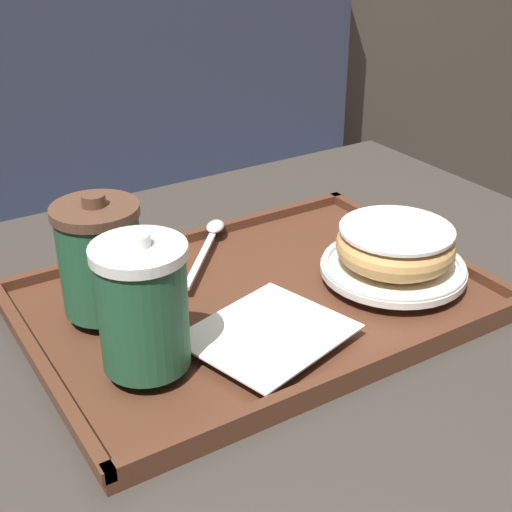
{
  "coord_description": "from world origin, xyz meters",
  "views": [
    {
      "loc": [
        -0.36,
        -0.54,
        1.12
      ],
      "look_at": [
        -0.0,
        0.02,
        0.77
      ],
      "focal_mm": 50.0,
      "sensor_mm": 36.0,
      "label": 1
    }
  ],
  "objects_px": {
    "spoon": "(211,237)",
    "coffee_cup_front": "(143,305)",
    "coffee_cup_rear": "(100,258)",
    "donut_chocolate_glazed": "(395,244)"
  },
  "relations": [
    {
      "from": "coffee_cup_front",
      "to": "spoon",
      "type": "bearing_deg",
      "value": 47.95
    },
    {
      "from": "coffee_cup_front",
      "to": "donut_chocolate_glazed",
      "type": "distance_m",
      "value": 0.31
    },
    {
      "from": "coffee_cup_front",
      "to": "coffee_cup_rear",
      "type": "bearing_deg",
      "value": 88.44
    },
    {
      "from": "coffee_cup_front",
      "to": "spoon",
      "type": "distance_m",
      "value": 0.26
    },
    {
      "from": "coffee_cup_rear",
      "to": "donut_chocolate_glazed",
      "type": "bearing_deg",
      "value": -18.49
    },
    {
      "from": "donut_chocolate_glazed",
      "to": "coffee_cup_rear",
      "type": "bearing_deg",
      "value": 161.51
    },
    {
      "from": "spoon",
      "to": "donut_chocolate_glazed",
      "type": "bearing_deg",
      "value": -101.94
    },
    {
      "from": "coffee_cup_front",
      "to": "spoon",
      "type": "height_order",
      "value": "coffee_cup_front"
    },
    {
      "from": "spoon",
      "to": "coffee_cup_front",
      "type": "bearing_deg",
      "value": 179.37
    },
    {
      "from": "coffee_cup_rear",
      "to": "donut_chocolate_glazed",
      "type": "xyz_separation_m",
      "value": [
        0.3,
        -0.1,
        -0.02
      ]
    }
  ]
}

